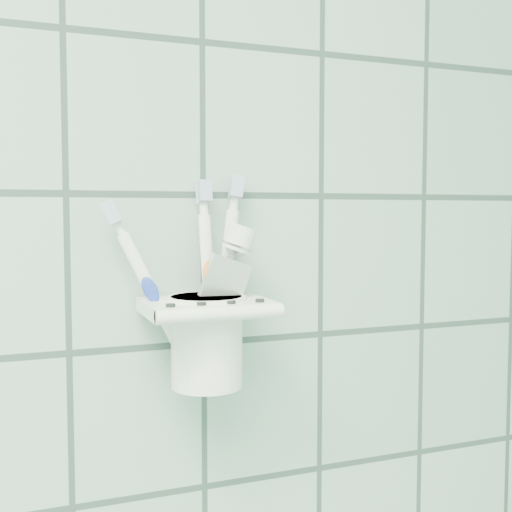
{
  "coord_description": "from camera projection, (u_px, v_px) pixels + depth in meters",
  "views": [
    {
      "loc": [
        0.48,
        0.58,
        1.38
      ],
      "look_at": [
        0.68,
        1.1,
        1.34
      ],
      "focal_mm": 45.0,
      "sensor_mm": 36.0,
      "label": 1
    }
  ],
  "objects": [
    {
      "name": "toothbrush_orange",
      "position": [
        213.0,
        272.0,
        0.62
      ],
      "size": [
        0.04,
        0.03,
        0.2
      ],
      "rotation": [
        -0.13,
        0.15,
        -0.17
      ],
      "color": "white",
      "rests_on": "cup"
    },
    {
      "name": "cup",
      "position": [
        207.0,
        337.0,
        0.6
      ],
      "size": [
        0.08,
        0.08,
        0.09
      ],
      "color": "white",
      "rests_on": "holder_bracket"
    },
    {
      "name": "toothbrush_blue",
      "position": [
        214.0,
        276.0,
        0.59
      ],
      "size": [
        0.02,
        0.05,
        0.19
      ],
      "rotation": [
        -0.26,
        0.04,
        0.06
      ],
      "color": "white",
      "rests_on": "cup"
    },
    {
      "name": "holder_bracket",
      "position": [
        206.0,
        308.0,
        0.6
      ],
      "size": [
        0.11,
        0.1,
        0.04
      ],
      "color": "white",
      "rests_on": "wall_back"
    },
    {
      "name": "toothpaste_tube",
      "position": [
        192.0,
        285.0,
        0.61
      ],
      "size": [
        0.07,
        0.04,
        0.16
      ],
      "rotation": [
        0.06,
        0.33,
        -0.09
      ],
      "color": "silver",
      "rests_on": "cup"
    },
    {
      "name": "toothbrush_pink",
      "position": [
        194.0,
        281.0,
        0.6
      ],
      "size": [
        0.08,
        0.03,
        0.18
      ],
      "rotation": [
        -0.04,
        -0.45,
        -0.18
      ],
      "color": "white",
      "rests_on": "cup"
    }
  ]
}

